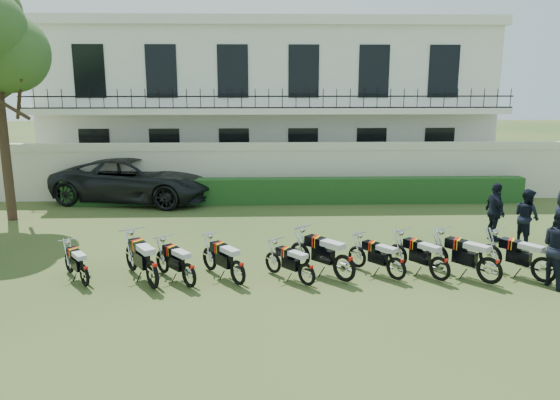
{
  "coord_description": "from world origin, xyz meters",
  "views": [
    {
      "loc": [
        -0.28,
        -13.69,
        4.83
      ],
      "look_at": [
        0.25,
        2.44,
        1.21
      ],
      "focal_mm": 35.0,
      "sensor_mm": 36.0,
      "label": 1
    }
  ],
  "objects_px": {
    "motorcycle_5": "(344,262)",
    "motorcycle_8": "(490,264)",
    "motorcycle_1": "(152,268)",
    "motorcycle_2": "(189,269)",
    "motorcycle_0": "(84,270)",
    "motorcycle_4": "(307,269)",
    "officer_4": "(526,217)",
    "motorcycle_6": "(397,263)",
    "motorcycle_9": "(545,264)",
    "officer_1": "(560,248)",
    "motorcycle_3": "(238,267)",
    "motorcycle_7": "(440,263)",
    "suv": "(135,180)",
    "officer_5": "(495,212)"
  },
  "relations": [
    {
      "from": "motorcycle_0",
      "to": "motorcycle_5",
      "type": "distance_m",
      "value": 6.15
    },
    {
      "from": "motorcycle_2",
      "to": "motorcycle_3",
      "type": "xyz_separation_m",
      "value": [
        1.14,
        0.11,
        0.01
      ]
    },
    {
      "from": "motorcycle_0",
      "to": "motorcycle_4",
      "type": "xyz_separation_m",
      "value": [
        5.23,
        -0.13,
        0.01
      ]
    },
    {
      "from": "motorcycle_8",
      "to": "motorcycle_9",
      "type": "relative_size",
      "value": 1.01
    },
    {
      "from": "motorcycle_4",
      "to": "motorcycle_7",
      "type": "height_order",
      "value": "motorcycle_7"
    },
    {
      "from": "motorcycle_7",
      "to": "officer_4",
      "type": "distance_m",
      "value": 4.61
    },
    {
      "from": "motorcycle_5",
      "to": "motorcycle_9",
      "type": "height_order",
      "value": "motorcycle_5"
    },
    {
      "from": "motorcycle_8",
      "to": "officer_1",
      "type": "distance_m",
      "value": 1.63
    },
    {
      "from": "motorcycle_4",
      "to": "motorcycle_8",
      "type": "relative_size",
      "value": 0.82
    },
    {
      "from": "motorcycle_9",
      "to": "officer_5",
      "type": "distance_m",
      "value": 3.61
    },
    {
      "from": "motorcycle_1",
      "to": "motorcycle_6",
      "type": "bearing_deg",
      "value": -27.97
    },
    {
      "from": "motorcycle_6",
      "to": "motorcycle_8",
      "type": "bearing_deg",
      "value": -49.67
    },
    {
      "from": "officer_5",
      "to": "officer_1",
      "type": "bearing_deg",
      "value": 176.01
    },
    {
      "from": "motorcycle_7",
      "to": "motorcycle_8",
      "type": "distance_m",
      "value": 1.14
    },
    {
      "from": "motorcycle_1",
      "to": "motorcycle_3",
      "type": "bearing_deg",
      "value": -26.74
    },
    {
      "from": "motorcycle_8",
      "to": "suv",
      "type": "relative_size",
      "value": 0.26
    },
    {
      "from": "motorcycle_6",
      "to": "motorcycle_7",
      "type": "distance_m",
      "value": 1.04
    },
    {
      "from": "motorcycle_1",
      "to": "motorcycle_2",
      "type": "distance_m",
      "value": 0.84
    },
    {
      "from": "motorcycle_0",
      "to": "motorcycle_7",
      "type": "xyz_separation_m",
      "value": [
        8.47,
        0.08,
        0.05
      ]
    },
    {
      "from": "motorcycle_1",
      "to": "motorcycle_3",
      "type": "height_order",
      "value": "motorcycle_1"
    },
    {
      "from": "motorcycle_0",
      "to": "motorcycle_8",
      "type": "relative_size",
      "value": 0.86
    },
    {
      "from": "motorcycle_8",
      "to": "officer_1",
      "type": "bearing_deg",
      "value": -44.74
    },
    {
      "from": "motorcycle_9",
      "to": "officer_5",
      "type": "bearing_deg",
      "value": 46.84
    },
    {
      "from": "officer_4",
      "to": "officer_5",
      "type": "relative_size",
      "value": 0.94
    },
    {
      "from": "motorcycle_7",
      "to": "suv",
      "type": "relative_size",
      "value": 0.25
    },
    {
      "from": "motorcycle_4",
      "to": "officer_1",
      "type": "height_order",
      "value": "officer_1"
    },
    {
      "from": "motorcycle_4",
      "to": "suv",
      "type": "distance_m",
      "value": 11.17
    },
    {
      "from": "motorcycle_1",
      "to": "motorcycle_3",
      "type": "distance_m",
      "value": 1.98
    },
    {
      "from": "motorcycle_1",
      "to": "motorcycle_0",
      "type": "bearing_deg",
      "value": 140.85
    },
    {
      "from": "motorcycle_5",
      "to": "motorcycle_2",
      "type": "bearing_deg",
      "value": 140.6
    },
    {
      "from": "motorcycle_4",
      "to": "suv",
      "type": "relative_size",
      "value": 0.21
    },
    {
      "from": "motorcycle_7",
      "to": "suv",
      "type": "height_order",
      "value": "suv"
    },
    {
      "from": "motorcycle_3",
      "to": "motorcycle_7",
      "type": "height_order",
      "value": "motorcycle_7"
    },
    {
      "from": "motorcycle_2",
      "to": "officer_4",
      "type": "xyz_separation_m",
      "value": [
        9.5,
        3.2,
        0.37
      ]
    },
    {
      "from": "motorcycle_6",
      "to": "motorcycle_7",
      "type": "bearing_deg",
      "value": -45.73
    },
    {
      "from": "motorcycle_1",
      "to": "motorcycle_9",
      "type": "bearing_deg",
      "value": -31.24
    },
    {
      "from": "officer_1",
      "to": "motorcycle_3",
      "type": "bearing_deg",
      "value": 76.82
    },
    {
      "from": "motorcycle_2",
      "to": "officer_4",
      "type": "distance_m",
      "value": 10.03
    },
    {
      "from": "motorcycle_2",
      "to": "motorcycle_9",
      "type": "relative_size",
      "value": 0.93
    },
    {
      "from": "motorcycle_9",
      "to": "suv",
      "type": "relative_size",
      "value": 0.26
    },
    {
      "from": "motorcycle_4",
      "to": "officer_4",
      "type": "bearing_deg",
      "value": -16.07
    },
    {
      "from": "motorcycle_8",
      "to": "officer_4",
      "type": "relative_size",
      "value": 0.99
    },
    {
      "from": "motorcycle_0",
      "to": "motorcycle_8",
      "type": "height_order",
      "value": "motorcycle_8"
    },
    {
      "from": "motorcycle_9",
      "to": "motorcycle_4",
      "type": "bearing_deg",
      "value": 141.27
    },
    {
      "from": "motorcycle_4",
      "to": "officer_5",
      "type": "bearing_deg",
      "value": -10.39
    },
    {
      "from": "motorcycle_1",
      "to": "motorcycle_6",
      "type": "relative_size",
      "value": 1.32
    },
    {
      "from": "motorcycle_5",
      "to": "motorcycle_8",
      "type": "distance_m",
      "value": 3.44
    },
    {
      "from": "motorcycle_2",
      "to": "officer_5",
      "type": "height_order",
      "value": "officer_5"
    },
    {
      "from": "motorcycle_3",
      "to": "motorcycle_4",
      "type": "xyz_separation_m",
      "value": [
        1.63,
        -0.09,
        -0.05
      ]
    },
    {
      "from": "motorcycle_7",
      "to": "motorcycle_8",
      "type": "height_order",
      "value": "motorcycle_8"
    }
  ]
}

